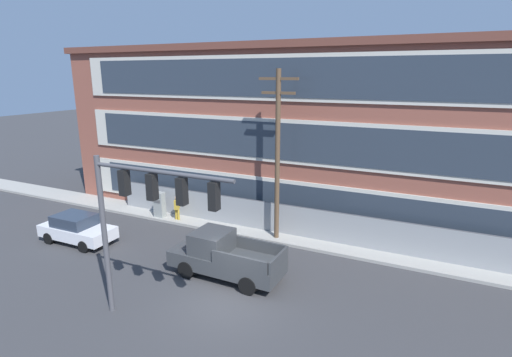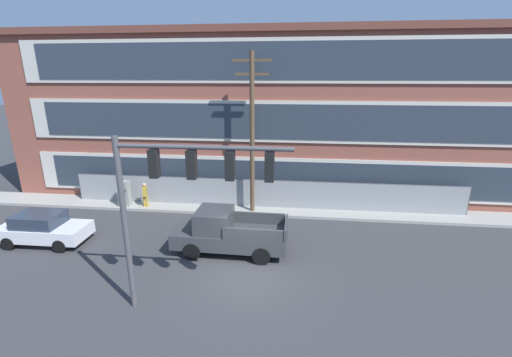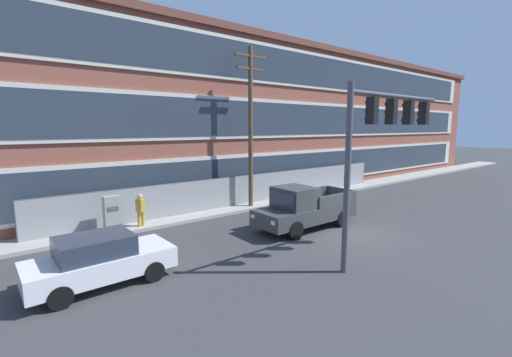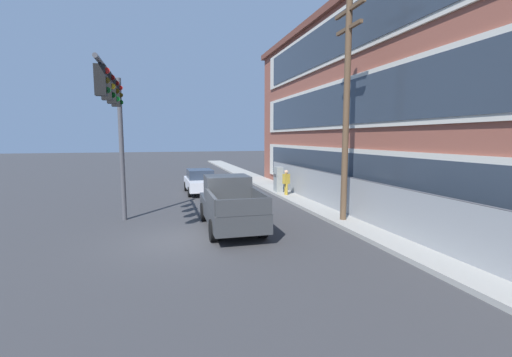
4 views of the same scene
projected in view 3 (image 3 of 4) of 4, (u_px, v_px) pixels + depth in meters
ground_plane at (353, 233)px, 15.52m from camera, size 160.00×160.00×0.00m
sidewalk_building_side at (255, 204)px, 21.04m from camera, size 80.00×2.01×0.16m
brick_mill_building at (281, 120)px, 29.22m from camera, size 49.14×9.93×10.68m
chain_link_fence at (251, 190)px, 21.04m from camera, size 23.88×0.06×1.90m
traffic_signal_mast at (382, 132)px, 11.88m from camera, size 5.64×0.43×6.16m
pickup_truck_dark_grey at (304, 209)px, 16.12m from camera, size 5.32×2.12×2.06m
sedan_white at (100, 260)px, 10.36m from camera, size 4.20×1.91×1.56m
utility_pole_near_corner at (251, 123)px, 19.58m from camera, size 2.14×0.26×9.21m
electrical_cabinet at (112, 216)px, 15.15m from camera, size 0.67×0.45×1.77m
pedestrian_near_cabinet at (140, 209)px, 15.99m from camera, size 0.35×0.45×1.69m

